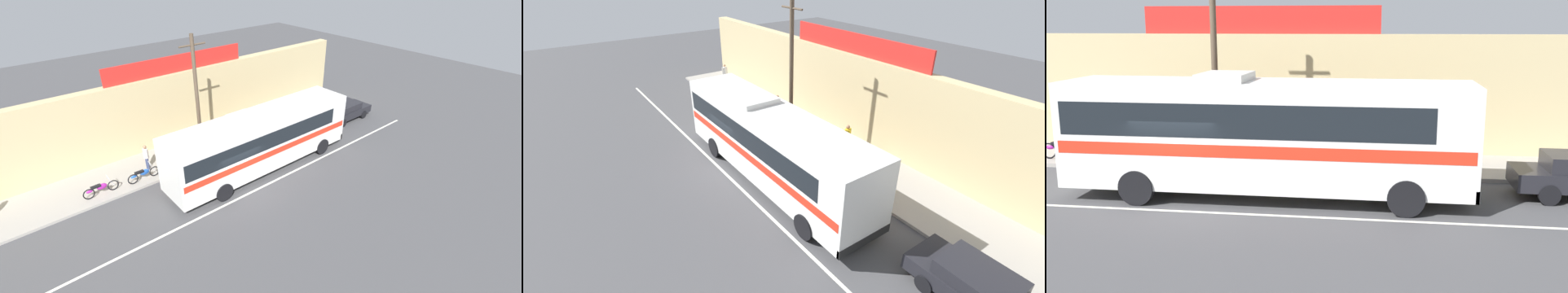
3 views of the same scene
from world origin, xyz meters
The scene contains 12 objects.
ground_plane centered at (0.00, 0.00, 0.00)m, with size 70.00×70.00×0.00m, color #444447.
sidewalk_slab centered at (0.00, 5.20, 0.07)m, with size 30.00×3.60×0.14m, color gray.
storefront_facade centered at (0.00, 7.35, 2.40)m, with size 30.00×0.70×4.80m, color tan.
storefront_billboard centered at (0.89, 7.35, 5.35)m, with size 9.64×0.12×1.10m, color red.
road_center_stripe centered at (0.00, -0.80, 0.00)m, with size 30.00×0.14×0.01m, color silver.
intercity_bus centered at (2.38, 0.82, 2.07)m, with size 12.11×2.69×3.78m.
parked_car centered at (11.97, 2.01, 0.74)m, with size 4.31×1.83×1.37m.
utility_pole centered at (0.05, 3.72, 4.17)m, with size 1.60×0.22×7.78m.
motorcycle_black centered at (-6.10, 4.12, 0.57)m, with size 1.91×0.56×0.94m.
motorcycle_orange centered at (-3.74, 3.96, 0.57)m, with size 1.91×0.56×0.94m.
pedestrian_near_shop centered at (-3.05, 4.92, 1.08)m, with size 0.30×0.48×1.62m.
pedestrian_far_left centered at (2.76, 5.44, 1.07)m, with size 0.30×0.48×1.60m.
Camera 1 is at (-9.53, -13.47, 12.02)m, focal length 24.73 mm.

